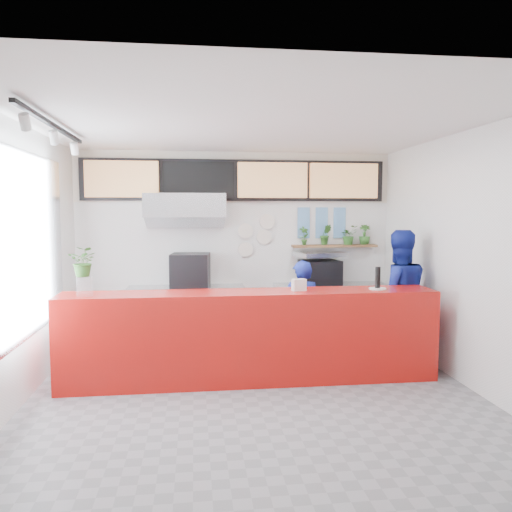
% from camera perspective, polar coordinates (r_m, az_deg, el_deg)
% --- Properties ---
extents(floor, '(5.00, 5.00, 0.00)m').
position_cam_1_polar(floor, '(5.88, -0.13, -15.34)').
color(floor, slate).
rests_on(floor, ground).
extents(ceiling, '(5.00, 5.00, 0.00)m').
position_cam_1_polar(ceiling, '(5.60, -0.14, 14.83)').
color(ceiling, silver).
extents(wall_back, '(5.00, 0.00, 5.00)m').
position_cam_1_polar(wall_back, '(8.02, -2.29, 1.11)').
color(wall_back, white).
rests_on(wall_back, ground).
extents(wall_left, '(0.00, 5.00, 5.00)m').
position_cam_1_polar(wall_left, '(5.80, -25.48, -0.88)').
color(wall_left, white).
rests_on(wall_left, ground).
extents(wall_right, '(0.00, 5.00, 5.00)m').
position_cam_1_polar(wall_right, '(6.35, 22.88, -0.32)').
color(wall_right, white).
rests_on(wall_right, ground).
extents(service_counter, '(4.50, 0.60, 1.10)m').
position_cam_1_polar(service_counter, '(6.10, -0.59, -9.19)').
color(service_counter, '#A9100C').
rests_on(service_counter, ground).
extents(cream_band, '(5.00, 0.02, 0.80)m').
position_cam_1_polar(cream_band, '(8.01, -2.31, 8.98)').
color(cream_band, beige).
rests_on(cream_band, wall_back).
extents(prep_bench, '(1.80, 0.60, 0.90)m').
position_cam_1_polar(prep_bench, '(7.84, -7.96, -6.78)').
color(prep_bench, '#B2B5BA').
rests_on(prep_bench, ground).
extents(panini_oven, '(0.63, 0.63, 0.52)m').
position_cam_1_polar(panini_oven, '(7.73, -7.50, -1.63)').
color(panini_oven, black).
rests_on(panini_oven, prep_bench).
extents(extraction_hood, '(1.20, 0.70, 0.35)m').
position_cam_1_polar(extraction_hood, '(7.63, -8.12, 5.75)').
color(extraction_hood, '#B2B5BA').
rests_on(extraction_hood, ceiling).
extents(hood_lip, '(1.20, 0.69, 0.31)m').
position_cam_1_polar(hood_lip, '(7.63, -8.10, 4.25)').
color(hood_lip, '#B2B5BA').
rests_on(hood_lip, ceiling).
extents(right_bench, '(1.80, 0.60, 0.90)m').
position_cam_1_polar(right_bench, '(8.13, 8.58, -6.36)').
color(right_bench, '#B2B5BA').
rests_on(right_bench, ground).
extents(espresso_machine, '(0.66, 0.51, 0.39)m').
position_cam_1_polar(espresso_machine, '(7.98, 7.31, -1.88)').
color(espresso_machine, black).
rests_on(espresso_machine, right_bench).
extents(espresso_tray, '(0.85, 0.68, 0.07)m').
position_cam_1_polar(espresso_tray, '(7.95, 7.34, 0.20)').
color(espresso_tray, '#A1A4A8').
rests_on(espresso_tray, espresso_machine).
extents(herb_shelf, '(1.40, 0.18, 0.04)m').
position_cam_1_polar(herb_shelf, '(8.21, 8.97, 1.14)').
color(herb_shelf, brown).
rests_on(herb_shelf, wall_back).
extents(menu_board_far_left, '(1.10, 0.10, 0.55)m').
position_cam_1_polar(menu_board_far_left, '(7.94, -15.07, 8.48)').
color(menu_board_far_left, tan).
rests_on(menu_board_far_left, wall_back).
extents(menu_board_mid_left, '(1.10, 0.10, 0.55)m').
position_cam_1_polar(menu_board_mid_left, '(7.87, -6.58, 8.66)').
color(menu_board_mid_left, black).
rests_on(menu_board_mid_left, wall_back).
extents(menu_board_mid_right, '(1.10, 0.10, 0.55)m').
position_cam_1_polar(menu_board_mid_right, '(7.97, 1.89, 8.64)').
color(menu_board_mid_right, tan).
rests_on(menu_board_mid_right, wall_back).
extents(menu_board_far_right, '(1.10, 0.10, 0.55)m').
position_cam_1_polar(menu_board_far_right, '(8.23, 9.99, 8.45)').
color(menu_board_far_right, tan).
rests_on(menu_board_far_right, wall_back).
extents(soffit, '(4.80, 0.04, 0.65)m').
position_cam_1_polar(soffit, '(7.98, -2.29, 8.63)').
color(soffit, black).
rests_on(soffit, wall_back).
extents(window_pane, '(0.04, 2.20, 1.90)m').
position_cam_1_polar(window_pane, '(6.06, -24.39, 1.29)').
color(window_pane, silver).
rests_on(window_pane, wall_left).
extents(window_frame, '(0.03, 2.30, 2.00)m').
position_cam_1_polar(window_frame, '(6.05, -24.21, 1.30)').
color(window_frame, '#B2B5BA').
rests_on(window_frame, wall_left).
extents(track_rail, '(0.05, 2.40, 0.04)m').
position_cam_1_polar(track_rail, '(5.73, -22.13, 13.63)').
color(track_rail, black).
rests_on(track_rail, ceiling).
extents(dec_plate_a, '(0.24, 0.03, 0.24)m').
position_cam_1_polar(dec_plate_a, '(7.99, -1.21, 2.89)').
color(dec_plate_a, silver).
rests_on(dec_plate_a, wall_back).
extents(dec_plate_b, '(0.24, 0.03, 0.24)m').
position_cam_1_polar(dec_plate_b, '(8.03, 0.93, 2.19)').
color(dec_plate_b, silver).
rests_on(dec_plate_b, wall_back).
extents(dec_plate_c, '(0.24, 0.03, 0.24)m').
position_cam_1_polar(dec_plate_c, '(8.01, -1.20, 0.75)').
color(dec_plate_c, silver).
rests_on(dec_plate_c, wall_back).
extents(dec_plate_d, '(0.24, 0.03, 0.24)m').
position_cam_1_polar(dec_plate_d, '(8.03, 1.28, 3.97)').
color(dec_plate_d, silver).
rests_on(dec_plate_d, wall_back).
extents(photo_frame_a, '(0.20, 0.02, 0.25)m').
position_cam_1_polar(photo_frame_a, '(8.15, 5.47, 4.67)').
color(photo_frame_a, '#598CBF').
rests_on(photo_frame_a, wall_back).
extents(photo_frame_b, '(0.20, 0.02, 0.25)m').
position_cam_1_polar(photo_frame_b, '(8.22, 7.52, 4.65)').
color(photo_frame_b, '#598CBF').
rests_on(photo_frame_b, wall_back).
extents(photo_frame_c, '(0.20, 0.02, 0.25)m').
position_cam_1_polar(photo_frame_c, '(8.30, 9.53, 4.63)').
color(photo_frame_c, '#598CBF').
rests_on(photo_frame_c, wall_back).
extents(photo_frame_d, '(0.20, 0.02, 0.25)m').
position_cam_1_polar(photo_frame_d, '(8.15, 5.45, 2.91)').
color(photo_frame_d, '#598CBF').
rests_on(photo_frame_d, wall_back).
extents(photo_frame_e, '(0.20, 0.02, 0.25)m').
position_cam_1_polar(photo_frame_e, '(8.22, 7.50, 2.91)').
color(photo_frame_e, '#598CBF').
rests_on(photo_frame_e, wall_back).
extents(photo_frame_f, '(0.20, 0.02, 0.25)m').
position_cam_1_polar(photo_frame_f, '(8.30, 9.50, 2.91)').
color(photo_frame_f, '#598CBF').
rests_on(photo_frame_f, wall_back).
extents(staff_center, '(0.57, 0.42, 1.41)m').
position_cam_1_polar(staff_center, '(6.77, 5.22, -6.43)').
color(staff_center, navy).
rests_on(staff_center, ground).
extents(staff_right, '(0.92, 0.74, 1.81)m').
position_cam_1_polar(staff_right, '(7.10, 15.91, -4.42)').
color(staff_right, navy).
rests_on(staff_right, ground).
extents(herb_a, '(0.19, 0.15, 0.30)m').
position_cam_1_polar(herb_a, '(8.08, 5.51, 2.34)').
color(herb_a, '#2C5C20').
rests_on(herb_a, herb_shelf).
extents(herb_b, '(0.19, 0.16, 0.33)m').
position_cam_1_polar(herb_b, '(8.16, 7.97, 2.43)').
color(herb_b, '#2C5C20').
rests_on(herb_b, herb_shelf).
extents(herb_c, '(0.35, 0.33, 0.32)m').
position_cam_1_polar(herb_c, '(8.27, 10.54, 2.38)').
color(herb_c, '#2C5C20').
rests_on(herb_c, herb_shelf).
extents(herb_d, '(0.21, 0.20, 0.33)m').
position_cam_1_polar(herb_d, '(8.35, 12.30, 2.41)').
color(herb_d, '#2C5C20').
rests_on(herb_d, herb_shelf).
extents(glass_vase, '(0.18, 0.18, 0.22)m').
position_cam_1_polar(glass_vase, '(5.99, -19.00, -3.29)').
color(glass_vase, silver).
rests_on(glass_vase, service_counter).
extents(basil_vase, '(0.35, 0.32, 0.34)m').
position_cam_1_polar(basil_vase, '(5.95, -19.08, -0.60)').
color(basil_vase, '#2C5C20').
rests_on(basil_vase, glass_vase).
extents(napkin_holder, '(0.18, 0.13, 0.14)m').
position_cam_1_polar(napkin_holder, '(6.07, 4.93, -3.30)').
color(napkin_holder, silver).
rests_on(napkin_holder, service_counter).
extents(white_plate, '(0.21, 0.21, 0.02)m').
position_cam_1_polar(white_plate, '(6.34, 13.71, -3.64)').
color(white_plate, silver).
rests_on(white_plate, service_counter).
extents(pepper_mill, '(0.08, 0.08, 0.26)m').
position_cam_1_polar(pepper_mill, '(6.32, 13.73, -2.40)').
color(pepper_mill, black).
rests_on(pepper_mill, white_plate).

